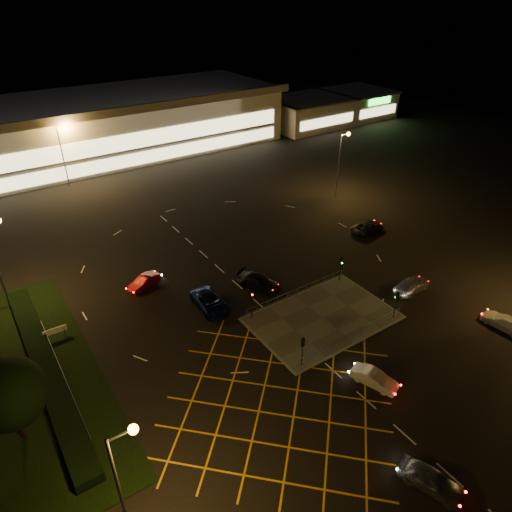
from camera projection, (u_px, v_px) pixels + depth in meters
ground at (295, 315)px, 46.92m from camera, size 180.00×180.00×0.00m
pedestrian_island at (322, 318)px, 46.43m from camera, size 14.00×9.00×0.12m
hedge at (46, 368)px, 39.91m from camera, size 2.00×26.00×1.00m
supermarket at (97, 126)px, 87.98m from camera, size 72.00×26.50×10.50m
retail_unit_a at (307, 112)px, 105.42m from camera, size 18.80×14.80×6.35m
retail_unit_b at (357, 103)px, 113.05m from camera, size 14.80×14.80×6.35m
streetlight_sw at (124, 476)px, 24.71m from camera, size 1.78×0.56×10.03m
streetlight_ne at (342, 156)px, 69.33m from camera, size 1.78×0.56×10.03m
streetlight_far_left at (64, 147)px, 72.88m from camera, size 1.78×0.56×10.03m
streetlight_far_right at (262, 110)px, 93.42m from camera, size 1.78×0.56×10.03m
signal_sw at (303, 346)px, 39.54m from camera, size 0.28×0.30×3.15m
signal_se at (397, 300)px, 45.27m from camera, size 0.28×0.30×3.15m
signal_nw at (252, 300)px, 45.19m from camera, size 0.28×0.30×3.15m
signal_ne at (341, 264)px, 50.92m from camera, size 0.28×0.30×3.15m
tree_e at (7, 394)px, 32.07m from camera, size 5.40×5.40×7.35m
car_near_silver at (431, 480)px, 30.72m from camera, size 3.03×4.75×1.50m
car_queue_white at (374, 378)px, 38.62m from camera, size 2.63×4.26×1.32m
car_left_blue at (210, 302)px, 47.56m from camera, size 2.71×5.51×1.51m
car_far_dkgrey at (259, 282)px, 50.78m from camera, size 4.07×5.54×1.49m
car_right_silver at (412, 285)px, 50.18m from camera, size 4.67×2.03×1.57m
car_circ_red at (144, 282)px, 50.94m from camera, size 4.18×2.69×1.30m
car_east_grey at (368, 227)px, 62.17m from camera, size 5.15×2.71×1.38m
car_approach_white at (505, 322)px, 44.93m from camera, size 2.18×4.69×1.33m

